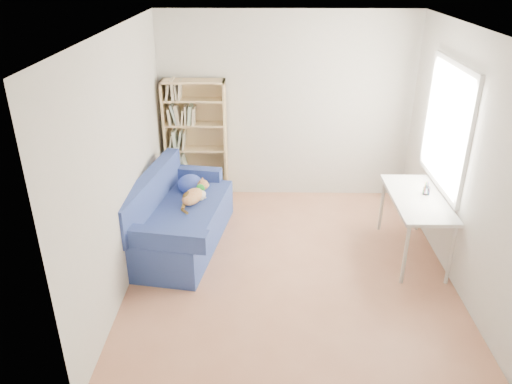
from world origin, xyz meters
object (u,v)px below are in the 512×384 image
at_px(bookshelf, 196,146).
at_px(pen_cup, 426,190).
at_px(sofa, 178,218).
at_px(desk, 417,203).

relative_size(bookshelf, pen_cup, 11.13).
distance_m(sofa, desk, 2.80).
xyz_separation_m(sofa, pen_cup, (2.89, -0.13, 0.47)).
bearing_deg(bookshelf, pen_cup, -27.10).
bearing_deg(desk, pen_cup, 35.63).
distance_m(sofa, bookshelf, 1.39).
bearing_deg(pen_cup, desk, -144.37).
bearing_deg(sofa, pen_cup, 6.63).
height_order(desk, pen_cup, pen_cup).
xyz_separation_m(bookshelf, desk, (2.69, -1.51, -0.11)).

